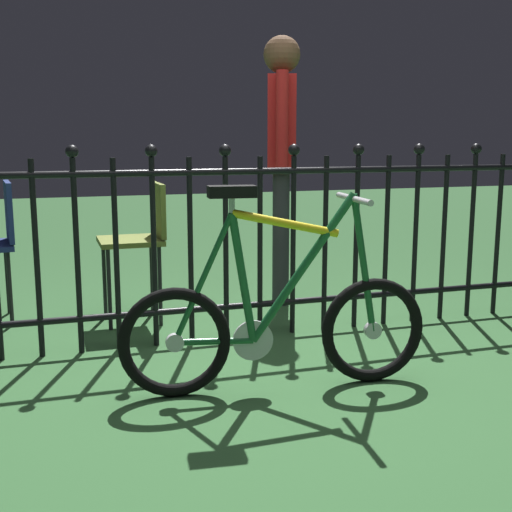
{
  "coord_description": "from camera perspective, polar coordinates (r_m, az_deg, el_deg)",
  "views": [
    {
      "loc": [
        -0.94,
        -2.71,
        1.11
      ],
      "look_at": [
        0.0,
        0.21,
        0.55
      ],
      "focal_mm": 46.14,
      "sensor_mm": 36.0,
      "label": 1
    }
  ],
  "objects": [
    {
      "name": "iron_fence",
      "position": [
        3.55,
        -3.37,
        1.48
      ],
      "size": [
        4.01,
        0.07,
        1.1
      ],
      "color": "black",
      "rests_on": "ground"
    },
    {
      "name": "chair_olive",
      "position": [
        4.0,
        -9.9,
        1.88
      ],
      "size": [
        0.37,
        0.37,
        0.84
      ],
      "color": "black",
      "rests_on": "ground"
    },
    {
      "name": "ground_plane",
      "position": [
        3.08,
        1.19,
        -10.8
      ],
      "size": [
        20.0,
        20.0,
        0.0
      ],
      "primitive_type": "plane",
      "color": "#2C572D"
    },
    {
      "name": "person_visitor",
      "position": [
        4.36,
        2.21,
        9.6
      ],
      "size": [
        0.27,
        0.45,
        1.74
      ],
      "color": "#2D2D33",
      "rests_on": "ground"
    },
    {
      "name": "bicycle",
      "position": [
        2.9,
        1.78,
        -5.78
      ],
      "size": [
        1.38,
        0.4,
        0.91
      ],
      "color": "black",
      "rests_on": "ground"
    }
  ]
}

